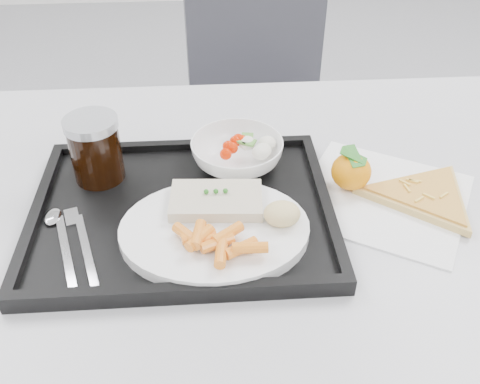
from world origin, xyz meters
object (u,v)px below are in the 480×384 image
object	(u,v)px
tangerine	(351,171)
cola_glass	(95,148)
tray	(183,212)
pizza_slice	(424,196)
chair	(259,92)
salad_bowl	(237,153)
dinner_plate	(215,230)
table	(254,229)

from	to	relation	value
tangerine	cola_glass	bearing A→B (deg)	174.20
cola_glass	tangerine	bearing A→B (deg)	-5.80
tray	pizza_slice	xyz separation A→B (m)	(0.38, 0.01, 0.00)
pizza_slice	chair	bearing A→B (deg)	102.98
chair	salad_bowl	world-z (taller)	chair
dinner_plate	cola_glass	xyz separation A→B (m)	(-0.18, 0.15, 0.05)
tray	pizza_slice	distance (m)	0.38
table	salad_bowl	world-z (taller)	salad_bowl
cola_glass	tangerine	world-z (taller)	cola_glass
table	dinner_plate	xyz separation A→B (m)	(-0.07, -0.10, 0.09)
tangerine	table	bearing A→B (deg)	-174.56
dinner_plate	tangerine	bearing A→B (deg)	26.85
tray	table	bearing A→B (deg)	17.16
table	cola_glass	distance (m)	0.29
dinner_plate	tangerine	size ratio (longest dim) A/B	3.51
dinner_plate	tangerine	distance (m)	0.25
cola_glass	pizza_slice	world-z (taller)	cola_glass
chair	tangerine	distance (m)	0.79
salad_bowl	cola_glass	distance (m)	0.23
chair	tangerine	xyz separation A→B (m)	(0.07, -0.75, 0.25)
tray	dinner_plate	world-z (taller)	dinner_plate
tray	tangerine	xyz separation A→B (m)	(0.27, 0.05, 0.03)
salad_bowl	cola_glass	bearing A→B (deg)	-175.71
table	dinner_plate	bearing A→B (deg)	-124.54
table	salad_bowl	xyz separation A→B (m)	(-0.02, 0.07, 0.11)
chair	dinner_plate	bearing A→B (deg)	-99.97
cola_glass	chair	bearing A→B (deg)	64.81
tangerine	pizza_slice	size ratio (longest dim) A/B	0.29
cola_glass	salad_bowl	bearing A→B (deg)	4.29
dinner_plate	cola_glass	bearing A→B (deg)	139.87
cola_glass	pizza_slice	bearing A→B (deg)	-8.81
table	pizza_slice	bearing A→B (deg)	-5.18
chair	pizza_slice	size ratio (longest dim) A/B	3.52
tray	cola_glass	distance (m)	0.17
table	pizza_slice	world-z (taller)	pizza_slice
cola_glass	pizza_slice	size ratio (longest dim) A/B	0.41
chair	tray	distance (m)	0.85
salad_bowl	pizza_slice	xyz separation A→B (m)	(0.29, -0.10, -0.03)
dinner_plate	salad_bowl	size ratio (longest dim) A/B	1.78
tray	pizza_slice	size ratio (longest dim) A/B	1.71
tray	cola_glass	xyz separation A→B (m)	(-0.13, 0.09, 0.06)
table	tray	size ratio (longest dim) A/B	2.67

